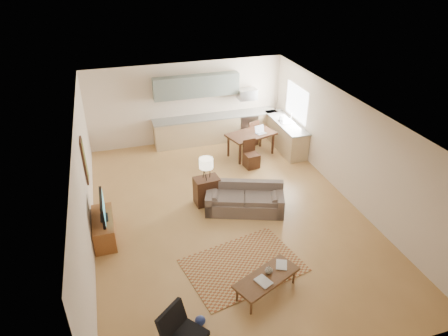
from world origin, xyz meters
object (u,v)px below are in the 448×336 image
object	(u,v)px
sofa	(245,199)
coffee_table	(266,284)
armchair	(185,334)
console_table	(207,191)
dining_table	(251,144)
tv_credenza	(104,228)

from	to	relation	value
sofa	coffee_table	world-z (taller)	sofa
armchair	console_table	xyz separation A→B (m)	(1.46, 4.13, -0.02)
armchair	dining_table	size ratio (longest dim) A/B	0.53
armchair	dining_table	world-z (taller)	armchair
tv_credenza	console_table	distance (m)	2.72
dining_table	armchair	bearing A→B (deg)	-135.18
coffee_table	tv_credenza	size ratio (longest dim) A/B	1.11
tv_credenza	console_table	world-z (taller)	console_table
console_table	dining_table	bearing A→B (deg)	42.15
console_table	armchair	bearing A→B (deg)	-114.77
coffee_table	sofa	bearing A→B (deg)	55.47
sofa	coffee_table	size ratio (longest dim) A/B	1.50
armchair	dining_table	distance (m)	7.24
coffee_table	armchair	bearing A→B (deg)	-179.69
armchair	console_table	size ratio (longest dim) A/B	1.07
sofa	armchair	bearing A→B (deg)	-103.04
sofa	tv_credenza	bearing A→B (deg)	-158.40
sofa	dining_table	size ratio (longest dim) A/B	1.36
coffee_table	armchair	distance (m)	1.95
coffee_table	armchair	xyz separation A→B (m)	(-1.77, -0.79, 0.19)
sofa	armchair	world-z (taller)	armchair
sofa	dining_table	bearing A→B (deg)	86.97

